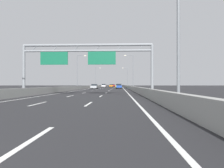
% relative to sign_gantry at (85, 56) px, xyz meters
% --- Properties ---
extents(ground_plane, '(260.00, 260.00, 0.00)m').
position_rel_sign_gantry_xyz_m(ground_plane, '(0.27, 77.31, -4.81)').
color(ground_plane, '#262628').
extents(lane_dash_left_1, '(0.16, 3.00, 0.01)m').
position_rel_sign_gantry_xyz_m(lane_dash_left_1, '(-1.53, -10.19, -4.81)').
color(lane_dash_left_1, white).
rests_on(lane_dash_left_1, ground_plane).
extents(lane_dash_left_2, '(0.16, 3.00, 0.01)m').
position_rel_sign_gantry_xyz_m(lane_dash_left_2, '(-1.53, -1.19, -4.81)').
color(lane_dash_left_2, white).
rests_on(lane_dash_left_2, ground_plane).
extents(lane_dash_left_3, '(0.16, 3.00, 0.01)m').
position_rel_sign_gantry_xyz_m(lane_dash_left_3, '(-1.53, 7.81, -4.81)').
color(lane_dash_left_3, white).
rests_on(lane_dash_left_3, ground_plane).
extents(lane_dash_left_4, '(0.16, 3.00, 0.01)m').
position_rel_sign_gantry_xyz_m(lane_dash_left_4, '(-1.53, 16.81, -4.81)').
color(lane_dash_left_4, white).
rests_on(lane_dash_left_4, ground_plane).
extents(lane_dash_left_5, '(0.16, 3.00, 0.01)m').
position_rel_sign_gantry_xyz_m(lane_dash_left_5, '(-1.53, 25.81, -4.81)').
color(lane_dash_left_5, white).
rests_on(lane_dash_left_5, ground_plane).
extents(lane_dash_left_6, '(0.16, 3.00, 0.01)m').
position_rel_sign_gantry_xyz_m(lane_dash_left_6, '(-1.53, 34.81, -4.81)').
color(lane_dash_left_6, white).
rests_on(lane_dash_left_6, ground_plane).
extents(lane_dash_left_7, '(0.16, 3.00, 0.01)m').
position_rel_sign_gantry_xyz_m(lane_dash_left_7, '(-1.53, 43.81, -4.81)').
color(lane_dash_left_7, white).
rests_on(lane_dash_left_7, ground_plane).
extents(lane_dash_left_8, '(0.16, 3.00, 0.01)m').
position_rel_sign_gantry_xyz_m(lane_dash_left_8, '(-1.53, 52.81, -4.81)').
color(lane_dash_left_8, white).
rests_on(lane_dash_left_8, ground_plane).
extents(lane_dash_left_9, '(0.16, 3.00, 0.01)m').
position_rel_sign_gantry_xyz_m(lane_dash_left_9, '(-1.53, 61.81, -4.81)').
color(lane_dash_left_9, white).
rests_on(lane_dash_left_9, ground_plane).
extents(lane_dash_left_10, '(0.16, 3.00, 0.01)m').
position_rel_sign_gantry_xyz_m(lane_dash_left_10, '(-1.53, 70.81, -4.81)').
color(lane_dash_left_10, white).
rests_on(lane_dash_left_10, ground_plane).
extents(lane_dash_left_11, '(0.16, 3.00, 0.01)m').
position_rel_sign_gantry_xyz_m(lane_dash_left_11, '(-1.53, 79.81, -4.81)').
color(lane_dash_left_11, white).
rests_on(lane_dash_left_11, ground_plane).
extents(lane_dash_left_12, '(0.16, 3.00, 0.01)m').
position_rel_sign_gantry_xyz_m(lane_dash_left_12, '(-1.53, 88.81, -4.81)').
color(lane_dash_left_12, white).
rests_on(lane_dash_left_12, ground_plane).
extents(lane_dash_left_13, '(0.16, 3.00, 0.01)m').
position_rel_sign_gantry_xyz_m(lane_dash_left_13, '(-1.53, 97.81, -4.81)').
color(lane_dash_left_13, white).
rests_on(lane_dash_left_13, ground_plane).
extents(lane_dash_left_14, '(0.16, 3.00, 0.01)m').
position_rel_sign_gantry_xyz_m(lane_dash_left_14, '(-1.53, 106.81, -4.81)').
color(lane_dash_left_14, white).
rests_on(lane_dash_left_14, ground_plane).
extents(lane_dash_left_15, '(0.16, 3.00, 0.01)m').
position_rel_sign_gantry_xyz_m(lane_dash_left_15, '(-1.53, 115.81, -4.81)').
color(lane_dash_left_15, white).
rests_on(lane_dash_left_15, ground_plane).
extents(lane_dash_left_16, '(0.16, 3.00, 0.01)m').
position_rel_sign_gantry_xyz_m(lane_dash_left_16, '(-1.53, 124.81, -4.81)').
color(lane_dash_left_16, white).
rests_on(lane_dash_left_16, ground_plane).
extents(lane_dash_left_17, '(0.16, 3.00, 0.01)m').
position_rel_sign_gantry_xyz_m(lane_dash_left_17, '(-1.53, 133.81, -4.81)').
color(lane_dash_left_17, white).
rests_on(lane_dash_left_17, ground_plane).
extents(lane_dash_right_0, '(0.16, 3.00, 0.01)m').
position_rel_sign_gantry_xyz_m(lane_dash_right_0, '(2.07, -19.19, -4.81)').
color(lane_dash_right_0, white).
rests_on(lane_dash_right_0, ground_plane).
extents(lane_dash_right_1, '(0.16, 3.00, 0.01)m').
position_rel_sign_gantry_xyz_m(lane_dash_right_1, '(2.07, -10.19, -4.81)').
color(lane_dash_right_1, white).
rests_on(lane_dash_right_1, ground_plane).
extents(lane_dash_right_2, '(0.16, 3.00, 0.01)m').
position_rel_sign_gantry_xyz_m(lane_dash_right_2, '(2.07, -1.19, -4.81)').
color(lane_dash_right_2, white).
rests_on(lane_dash_right_2, ground_plane).
extents(lane_dash_right_3, '(0.16, 3.00, 0.01)m').
position_rel_sign_gantry_xyz_m(lane_dash_right_3, '(2.07, 7.81, -4.81)').
color(lane_dash_right_3, white).
rests_on(lane_dash_right_3, ground_plane).
extents(lane_dash_right_4, '(0.16, 3.00, 0.01)m').
position_rel_sign_gantry_xyz_m(lane_dash_right_4, '(2.07, 16.81, -4.81)').
color(lane_dash_right_4, white).
rests_on(lane_dash_right_4, ground_plane).
extents(lane_dash_right_5, '(0.16, 3.00, 0.01)m').
position_rel_sign_gantry_xyz_m(lane_dash_right_5, '(2.07, 25.81, -4.81)').
color(lane_dash_right_5, white).
rests_on(lane_dash_right_5, ground_plane).
extents(lane_dash_right_6, '(0.16, 3.00, 0.01)m').
position_rel_sign_gantry_xyz_m(lane_dash_right_6, '(2.07, 34.81, -4.81)').
color(lane_dash_right_6, white).
rests_on(lane_dash_right_6, ground_plane).
extents(lane_dash_right_7, '(0.16, 3.00, 0.01)m').
position_rel_sign_gantry_xyz_m(lane_dash_right_7, '(2.07, 43.81, -4.81)').
color(lane_dash_right_7, white).
rests_on(lane_dash_right_7, ground_plane).
extents(lane_dash_right_8, '(0.16, 3.00, 0.01)m').
position_rel_sign_gantry_xyz_m(lane_dash_right_8, '(2.07, 52.81, -4.81)').
color(lane_dash_right_8, white).
rests_on(lane_dash_right_8, ground_plane).
extents(lane_dash_right_9, '(0.16, 3.00, 0.01)m').
position_rel_sign_gantry_xyz_m(lane_dash_right_9, '(2.07, 61.81, -4.81)').
color(lane_dash_right_9, white).
rests_on(lane_dash_right_9, ground_plane).
extents(lane_dash_right_10, '(0.16, 3.00, 0.01)m').
position_rel_sign_gantry_xyz_m(lane_dash_right_10, '(2.07, 70.81, -4.81)').
color(lane_dash_right_10, white).
rests_on(lane_dash_right_10, ground_plane).
extents(lane_dash_right_11, '(0.16, 3.00, 0.01)m').
position_rel_sign_gantry_xyz_m(lane_dash_right_11, '(2.07, 79.81, -4.81)').
color(lane_dash_right_11, white).
rests_on(lane_dash_right_11, ground_plane).
extents(lane_dash_right_12, '(0.16, 3.00, 0.01)m').
position_rel_sign_gantry_xyz_m(lane_dash_right_12, '(2.07, 88.81, -4.81)').
color(lane_dash_right_12, white).
rests_on(lane_dash_right_12, ground_plane).
extents(lane_dash_right_13, '(0.16, 3.00, 0.01)m').
position_rel_sign_gantry_xyz_m(lane_dash_right_13, '(2.07, 97.81, -4.81)').
color(lane_dash_right_13, white).
rests_on(lane_dash_right_13, ground_plane).
extents(lane_dash_right_14, '(0.16, 3.00, 0.01)m').
position_rel_sign_gantry_xyz_m(lane_dash_right_14, '(2.07, 106.81, -4.81)').
color(lane_dash_right_14, white).
rests_on(lane_dash_right_14, ground_plane).
extents(lane_dash_right_15, '(0.16, 3.00, 0.01)m').
position_rel_sign_gantry_xyz_m(lane_dash_right_15, '(2.07, 115.81, -4.81)').
color(lane_dash_right_15, white).
rests_on(lane_dash_right_15, ground_plane).
extents(lane_dash_right_16, '(0.16, 3.00, 0.01)m').
position_rel_sign_gantry_xyz_m(lane_dash_right_16, '(2.07, 124.81, -4.81)').
color(lane_dash_right_16, white).
rests_on(lane_dash_right_16, ground_plane).
extents(lane_dash_right_17, '(0.16, 3.00, 0.01)m').
position_rel_sign_gantry_xyz_m(lane_dash_right_17, '(2.07, 133.81, -4.81)').
color(lane_dash_right_17, white).
rests_on(lane_dash_right_17, ground_plane).
extents(edge_line_left, '(0.16, 176.00, 0.01)m').
position_rel_sign_gantry_xyz_m(edge_line_left, '(-4.98, 65.31, -4.81)').
color(edge_line_left, white).
rests_on(edge_line_left, ground_plane).
extents(edge_line_right, '(0.16, 176.00, 0.01)m').
position_rel_sign_gantry_xyz_m(edge_line_right, '(5.52, 65.31, -4.81)').
color(edge_line_right, white).
rests_on(edge_line_right, ground_plane).
extents(barrier_left, '(0.45, 220.00, 0.95)m').
position_rel_sign_gantry_xyz_m(barrier_left, '(-6.63, 87.31, -4.34)').
color(barrier_left, '#9E9E99').
rests_on(barrier_left, ground_plane).
extents(barrier_right, '(0.45, 220.00, 0.95)m').
position_rel_sign_gantry_xyz_m(barrier_right, '(7.17, 87.31, -4.34)').
color(barrier_right, '#9E9E99').
rests_on(barrier_right, ground_plane).
extents(sign_gantry, '(16.19, 0.36, 6.36)m').
position_rel_sign_gantry_xyz_m(sign_gantry, '(0.00, 0.00, 0.00)').
color(sign_gantry, gray).
rests_on(sign_gantry, ground_plane).
extents(streetlamp_right_near, '(2.58, 0.28, 9.50)m').
position_rel_sign_gantry_xyz_m(streetlamp_right_near, '(7.73, -11.31, 0.59)').
color(streetlamp_right_near, slate).
rests_on(streetlamp_right_near, ground_plane).
extents(streetlamp_left_mid, '(2.58, 0.28, 9.50)m').
position_rel_sign_gantry_xyz_m(streetlamp_left_mid, '(-7.20, 29.86, 0.59)').
color(streetlamp_left_mid, slate).
rests_on(streetlamp_left_mid, ground_plane).
extents(streetlamp_right_mid, '(2.58, 0.28, 9.50)m').
position_rel_sign_gantry_xyz_m(streetlamp_right_mid, '(7.73, 29.86, 0.59)').
color(streetlamp_right_mid, slate).
rests_on(streetlamp_right_mid, ground_plane).
extents(streetlamp_left_far, '(2.58, 0.28, 9.50)m').
position_rel_sign_gantry_xyz_m(streetlamp_left_far, '(-7.20, 71.02, 0.59)').
color(streetlamp_left_far, slate).
rests_on(streetlamp_left_far, ground_plane).
extents(streetlamp_right_far, '(2.58, 0.28, 9.50)m').
position_rel_sign_gantry_xyz_m(streetlamp_right_far, '(7.73, 71.02, 0.59)').
color(streetlamp_right_far, slate).
rests_on(streetlamp_right_far, ground_plane).
extents(green_car, '(1.88, 4.11, 1.43)m').
position_rel_sign_gantry_xyz_m(green_car, '(4.00, 55.63, -4.06)').
color(green_car, '#1E7A38').
rests_on(green_car, ground_plane).
extents(silver_car, '(1.81, 4.31, 1.43)m').
position_rel_sign_gantry_xyz_m(silver_car, '(-3.23, 33.96, -4.07)').
color(silver_car, '#A8ADB2').
rests_on(silver_car, ground_plane).
extents(yellow_car, '(1.87, 4.57, 1.46)m').
position_rel_sign_gantry_xyz_m(yellow_car, '(3.74, 47.32, -4.06)').
color(yellow_car, yellow).
rests_on(yellow_car, ground_plane).
extents(red_car, '(1.83, 4.57, 1.45)m').
position_rel_sign_gantry_xyz_m(red_car, '(0.45, 95.02, -4.06)').
color(red_car, red).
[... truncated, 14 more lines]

